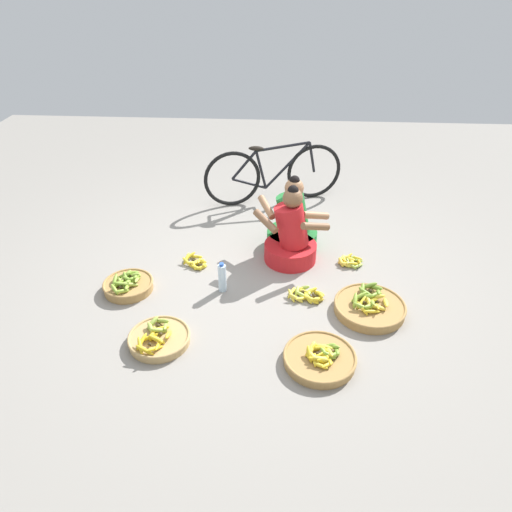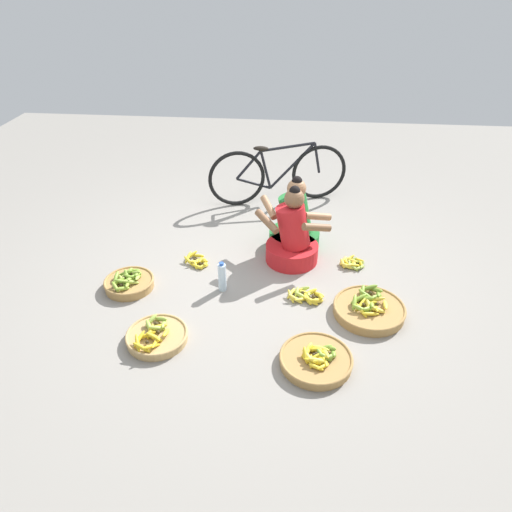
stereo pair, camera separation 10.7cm
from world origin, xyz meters
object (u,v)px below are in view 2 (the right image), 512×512
(banana_basket_back_left, at_px, (157,336))
(banana_basket_mid_right, at_px, (316,359))
(loose_bananas_front_center, at_px, (197,261))
(vendor_woman_behind, at_px, (295,226))
(banana_basket_mid_left, at_px, (129,282))
(water_bottle, at_px, (222,277))
(loose_bananas_front_left, at_px, (306,295))
(loose_bananas_near_vendor, at_px, (351,263))
(vendor_woman_front, at_px, (292,238))
(banana_basket_near_bicycle, at_px, (369,309))
(bicycle_leaning, at_px, (278,174))

(banana_basket_back_left, bearing_deg, banana_basket_mid_right, -6.15)
(banana_basket_back_left, bearing_deg, loose_bananas_front_center, 85.14)
(vendor_woman_behind, height_order, banana_basket_back_left, vendor_woman_behind)
(banana_basket_mid_left, relative_size, banana_basket_back_left, 0.92)
(vendor_woman_behind, bearing_deg, water_bottle, -127.88)
(vendor_woman_behind, xyz_separation_m, loose_bananas_front_left, (0.13, -0.87, -0.22))
(loose_bananas_near_vendor, bearing_deg, loose_bananas_front_left, -128.00)
(vendor_woman_front, height_order, banana_basket_mid_left, vendor_woman_front)
(banana_basket_near_bicycle, distance_m, loose_bananas_near_vendor, 0.73)
(loose_bananas_front_left, relative_size, loose_bananas_front_center, 1.26)
(vendor_woman_front, height_order, vendor_woman_behind, vendor_woman_front)
(banana_basket_mid_left, xyz_separation_m, water_bottle, (0.86, 0.05, 0.08))
(banana_basket_back_left, xyz_separation_m, banana_basket_near_bicycle, (1.71, 0.49, 0.01))
(loose_bananas_near_vendor, height_order, water_bottle, water_bottle)
(banana_basket_mid_left, bearing_deg, water_bottle, 3.43)
(vendor_woman_behind, xyz_separation_m, banana_basket_mid_left, (-1.49, -0.86, -0.19))
(banana_basket_back_left, height_order, loose_bananas_front_center, banana_basket_back_left)
(bicycle_leaning, bearing_deg, vendor_woman_front, -80.85)
(vendor_woman_behind, relative_size, banana_basket_mid_left, 1.75)
(vendor_woman_front, distance_m, banana_basket_mid_left, 1.60)
(loose_bananas_front_center, height_order, water_bottle, water_bottle)
(banana_basket_near_bicycle, xyz_separation_m, loose_bananas_near_vendor, (-0.09, 0.73, -0.03))
(vendor_woman_front, relative_size, banana_basket_back_left, 1.64)
(loose_bananas_near_vendor, distance_m, water_bottle, 1.31)
(bicycle_leaning, bearing_deg, loose_bananas_front_left, -79.39)
(bicycle_leaning, height_order, loose_bananas_front_left, bicycle_leaning)
(vendor_woman_front, relative_size, banana_basket_near_bicycle, 1.32)
(loose_bananas_front_center, bearing_deg, banana_basket_mid_left, -139.74)
(loose_bananas_near_vendor, relative_size, water_bottle, 0.92)
(banana_basket_mid_right, distance_m, loose_bananas_front_left, 0.80)
(bicycle_leaning, relative_size, banana_basket_mid_left, 3.62)
(bicycle_leaning, relative_size, banana_basket_mid_right, 2.98)
(loose_bananas_front_center, relative_size, water_bottle, 0.95)
(loose_bananas_near_vendor, bearing_deg, banana_basket_near_bicycle, -82.87)
(banana_basket_mid_left, distance_m, banana_basket_near_bicycle, 2.16)
(banana_basket_back_left, height_order, banana_basket_near_bicycle, banana_basket_near_bicycle)
(banana_basket_back_left, xyz_separation_m, water_bottle, (0.42, 0.72, 0.09))
(loose_bananas_near_vendor, bearing_deg, loose_bananas_front_center, -176.12)
(banana_basket_back_left, height_order, banana_basket_mid_right, same)
(banana_basket_mid_left, xyz_separation_m, loose_bananas_near_vendor, (2.06, 0.56, -0.03))
(bicycle_leaning, bearing_deg, vendor_woman_behind, -77.88)
(banana_basket_near_bicycle, relative_size, water_bottle, 2.08)
(vendor_woman_behind, bearing_deg, bicycle_leaning, 102.12)
(loose_bananas_front_left, bearing_deg, bicycle_leaning, 100.61)
(banana_basket_back_left, height_order, loose_bananas_front_left, banana_basket_back_left)
(loose_bananas_near_vendor, bearing_deg, banana_basket_back_left, -142.96)
(vendor_woman_behind, bearing_deg, banana_basket_back_left, -124.44)
(vendor_woman_front, distance_m, vendor_woman_behind, 0.26)
(bicycle_leaning, height_order, banana_basket_back_left, bicycle_leaning)
(bicycle_leaning, xyz_separation_m, loose_bananas_front_center, (-0.72, -1.47, -0.33))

